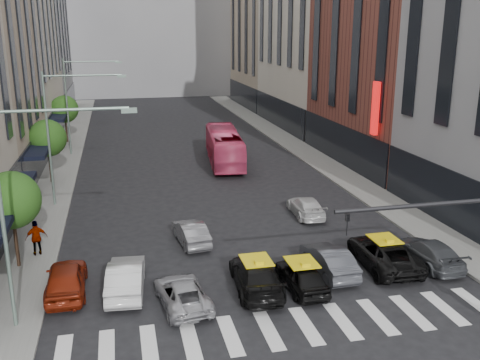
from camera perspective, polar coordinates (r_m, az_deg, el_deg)
ground at (r=21.58m, az=6.92°, el=-17.35°), size 160.00×160.00×0.00m
sidewalk_left at (r=48.60m, az=-18.61°, el=1.03°), size 3.00×96.00×0.15m
sidewalk_right at (r=51.57m, az=7.70°, el=2.54°), size 3.00×96.00×0.15m
building_left_d at (r=82.64m, az=-21.36°, el=17.00°), size 8.00×18.00×30.00m
building_right_b at (r=49.80m, az=15.73°, el=16.65°), size 8.00×18.00×26.00m
building_right_d at (r=85.23m, az=3.06°, el=17.26°), size 8.00×18.00×28.00m
tree_near at (r=28.60m, az=-23.23°, el=-2.00°), size 2.88×2.88×4.95m
tree_mid at (r=43.99m, az=-19.85°, el=4.22°), size 2.88×2.88×4.95m
tree_far at (r=59.70m, az=-18.21°, el=7.19°), size 2.88×2.88×4.95m
streetlamp_near at (r=22.00m, az=-21.90°, el=-0.81°), size 5.38×0.25×9.00m
streetlamp_mid at (r=37.54m, az=-18.47°, el=6.00°), size 5.38×0.25×9.00m
streetlamp_far at (r=53.35m, az=-17.03°, el=8.80°), size 5.38×0.25×9.00m
liberty_sign at (r=41.94m, az=14.24°, el=7.41°), size 0.30×0.70×4.00m
car_red at (r=26.11m, az=-18.07°, el=-9.97°), size 1.83×4.44×1.51m
car_white_front at (r=25.58m, az=-12.08°, el=-10.07°), size 1.98×4.68×1.50m
car_silver at (r=24.13m, az=-6.19°, el=-11.88°), size 2.49×4.45×1.18m
taxi_left at (r=25.26m, az=1.74°, el=-10.10°), size 2.39×5.17×1.46m
taxi_center at (r=25.48m, az=6.56°, el=-10.12°), size 1.76×4.01×1.34m
car_grey_mid at (r=27.20m, az=9.44°, el=-8.41°), size 1.68×4.37×1.42m
taxi_right at (r=28.54m, az=15.06°, el=-7.51°), size 2.74×5.42×1.47m
car_grey_curb at (r=29.47m, az=19.52°, el=-7.29°), size 1.92×4.61×1.33m
car_row2_left at (r=30.56m, az=-5.26°, el=-5.60°), size 1.86×4.10×1.31m
car_row2_right at (r=35.12m, az=7.05°, el=-2.83°), size 1.97×4.37×1.24m
bus at (r=48.29m, az=-1.70°, el=3.58°), size 3.77×11.39×3.11m
pedestrian_far at (r=30.47m, az=-20.88°, el=-5.78°), size 1.20×0.74×1.91m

